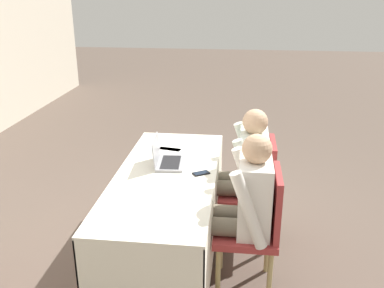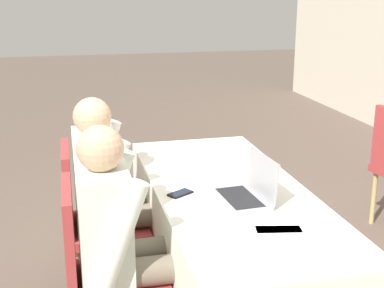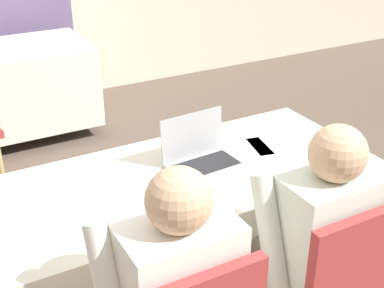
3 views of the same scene
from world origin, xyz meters
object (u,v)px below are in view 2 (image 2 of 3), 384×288
person_white_shirt (123,236)px  chair_near_right (101,271)px  chair_near_left (93,217)px  person_checkered_shirt (111,188)px  laptop (246,192)px  cell_phone (180,193)px

person_white_shirt → chair_near_right: bearing=90.0°
chair_near_left → chair_near_right: size_ratio=1.00×
person_checkered_shirt → person_white_shirt: (0.59, 0.00, 0.00)m
laptop → person_white_shirt: person_white_shirt is taller
chair_near_left → chair_near_right: bearing=-180.0°
person_checkered_shirt → person_white_shirt: 0.59m
chair_near_right → person_checkered_shirt: size_ratio=0.78×
chair_near_left → laptop: bearing=-123.4°
laptop → cell_phone: bearing=-120.7°
person_checkered_shirt → chair_near_left: bearing=90.0°
chair_near_right → person_white_shirt: size_ratio=0.78×
cell_phone → chair_near_left: (-0.32, -0.42, -0.23)m
chair_near_left → person_checkered_shirt: 0.19m
laptop → chair_near_right: laptop is taller
laptop → cell_phone: 0.33m
person_checkered_shirt → cell_phone: bearing=-135.4°
person_white_shirt → laptop: bearing=-78.8°
person_white_shirt → person_checkered_shirt: bearing=0.0°
cell_phone → chair_near_right: chair_near_right is taller
cell_phone → chair_near_right: (0.27, -0.42, -0.23)m
chair_near_left → person_checkered_shirt: size_ratio=0.78×
chair_near_left → person_white_shirt: size_ratio=0.78×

